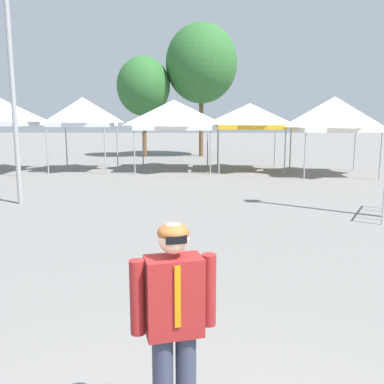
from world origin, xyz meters
name	(u,v)px	position (x,y,z in m)	size (l,w,h in m)	color
canopy_tent_left_of_center	(83,112)	(-5.56, 18.13, 2.78)	(2.78, 2.78, 3.46)	#9E9EA3
canopy_tent_far_right	(174,115)	(-1.28, 18.47, 2.66)	(3.66, 3.66, 3.36)	#9E9EA3
canopy_tent_right_of_center	(250,116)	(2.34, 18.34, 2.59)	(3.11, 3.11, 3.19)	#9E9EA3
canopy_tent_center	(334,114)	(5.85, 16.88, 2.67)	(3.23, 3.23, 3.43)	#9E9EA3
person_foreground	(174,320)	(-0.05, 0.85, 1.03)	(0.63, 0.35, 1.78)	#33384C
light_pole_near_lift	(8,24)	(-5.28, 10.13, 5.09)	(0.36, 0.36, 9.04)	#9E9EA3
tree_behind_tents_right	(201,64)	(0.00, 26.02, 5.93)	(4.57, 4.57, 8.45)	brown
tree_behind_tents_center	(143,87)	(-3.69, 25.57, 4.47)	(3.39, 3.39, 6.35)	brown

